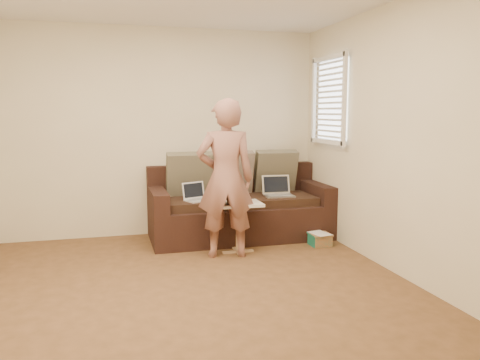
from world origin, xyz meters
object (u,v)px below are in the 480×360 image
(laptop_white, at_px, (199,201))
(laptop_silver, at_px, (279,196))
(side_table, at_px, (238,228))
(drinking_glass, at_px, (221,197))
(striped_box, at_px, (320,239))
(sofa, at_px, (240,204))
(person, at_px, (226,178))

(laptop_white, bearing_deg, laptop_silver, -21.50)
(side_table, bearing_deg, drinking_glass, 155.55)
(laptop_white, distance_m, striped_box, 1.50)
(sofa, relative_size, laptop_white, 7.46)
(striped_box, bearing_deg, laptop_white, 161.14)
(sofa, distance_m, person, 0.91)
(laptop_white, distance_m, person, 0.69)
(side_table, distance_m, striped_box, 1.02)
(laptop_silver, distance_m, drinking_glass, 0.95)
(sofa, xyz_separation_m, laptop_silver, (0.47, -0.13, 0.10))
(laptop_white, distance_m, drinking_glass, 0.46)
(person, bearing_deg, sofa, -108.32)
(side_table, bearing_deg, person, -151.63)
(drinking_glass, height_order, striped_box, drinking_glass)
(laptop_silver, relative_size, striped_box, 1.50)
(laptop_silver, relative_size, person, 0.21)
(striped_box, bearing_deg, laptop_silver, 124.03)
(laptop_white, height_order, drinking_glass, drinking_glass)
(laptop_silver, distance_m, striped_box, 0.75)
(laptop_white, height_order, striped_box, laptop_white)
(side_table, bearing_deg, sofa, 72.91)
(sofa, relative_size, person, 1.29)
(sofa, bearing_deg, person, -116.08)
(laptop_silver, height_order, person, person)
(sofa, distance_m, striped_box, 1.08)
(striped_box, bearing_deg, side_table, -178.97)
(laptop_silver, relative_size, laptop_white, 1.21)
(drinking_glass, xyz_separation_m, striped_box, (1.17, -0.06, -0.55))
(person, distance_m, striped_box, 1.40)
(laptop_silver, relative_size, side_table, 0.63)
(sofa, bearing_deg, laptop_silver, -14.95)
(drinking_glass, distance_m, striped_box, 1.30)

